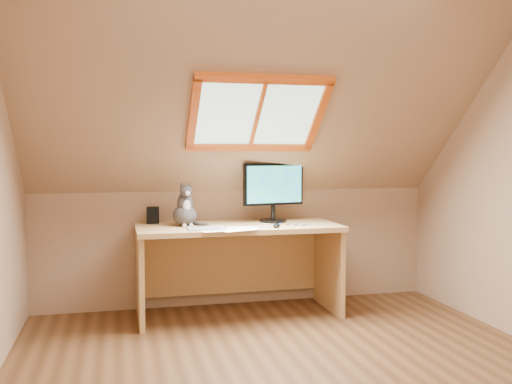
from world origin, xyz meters
name	(u,v)px	position (x,y,z in m)	size (l,w,h in m)	color
ground	(300,378)	(0.00, 0.00, 0.00)	(3.50, 3.50, 0.00)	brown
room_shell	(306,135)	(0.00, -0.09, 1.43)	(3.52, 3.52, 2.41)	tan
desk	(236,251)	(-0.08, 1.45, 0.52)	(1.63, 0.72, 0.75)	tan
monitor	(273,188)	(0.25, 1.49, 1.03)	(0.54, 0.23, 0.50)	black
cat	(185,210)	(-0.50, 1.42, 0.87)	(0.22, 0.26, 0.36)	#47423F
desk_speaker	(153,215)	(-0.75, 1.63, 0.81)	(0.09, 0.09, 0.14)	black
graphics_tablet	(206,228)	(-0.37, 1.18, 0.75)	(0.29, 0.21, 0.01)	#B2B2B7
mouse	(277,226)	(0.18, 1.14, 0.76)	(0.06, 0.10, 0.03)	black
papers	(230,229)	(-0.20, 1.12, 0.75)	(0.35, 0.30, 0.01)	white
cables	(282,225)	(0.26, 1.26, 0.75)	(0.51, 0.26, 0.01)	silver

